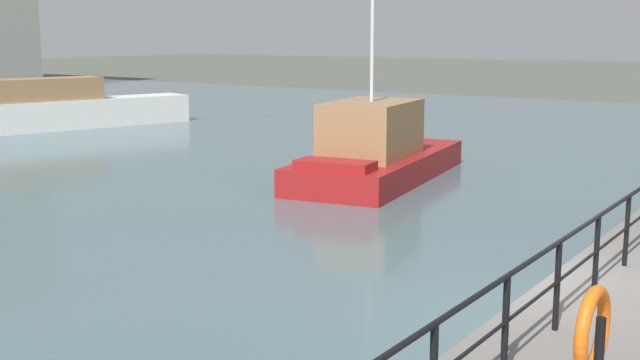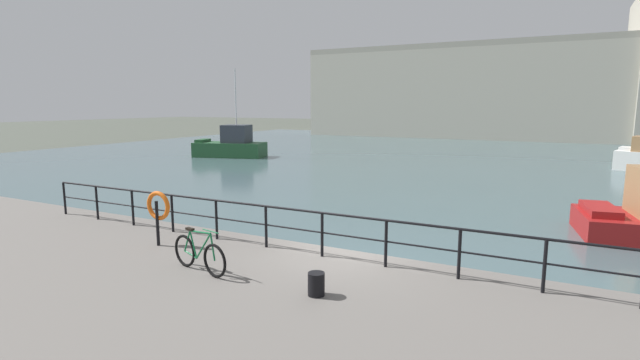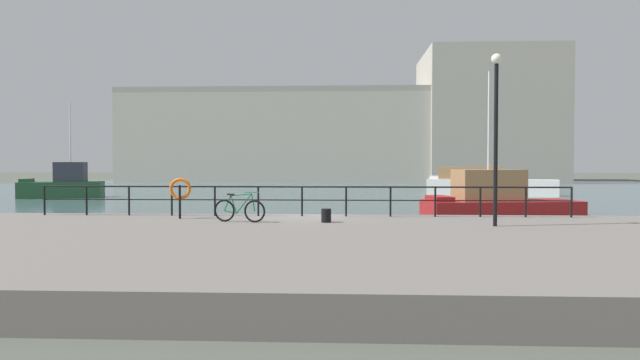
# 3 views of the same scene
# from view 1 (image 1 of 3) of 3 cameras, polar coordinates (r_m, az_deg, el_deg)

# --- Properties ---
(ground_plane) EXTENTS (240.00, 240.00, 0.00)m
(ground_plane) POSITION_cam_1_polar(r_m,az_deg,el_deg) (11.82, 15.64, -10.25)
(ground_plane) COLOR #4C5147
(moored_green_narrowboat) EXTENTS (10.10, 4.40, 2.25)m
(moored_green_narrowboat) POSITION_cam_1_polar(r_m,az_deg,el_deg) (37.10, -17.39, 5.00)
(moored_green_narrowboat) COLOR white
(moored_green_narrowboat) RESTS_ON water_basin
(moored_small_launch) EXTENTS (7.86, 4.03, 7.12)m
(moored_small_launch) POSITION_cam_1_polar(r_m,az_deg,el_deg) (22.52, 4.01, 2.03)
(moored_small_launch) COLOR maroon
(moored_small_launch) RESTS_ON water_basin
(quay_railing) EXTENTS (18.96, 0.07, 1.08)m
(quay_railing) POSITION_cam_1_polar(r_m,az_deg,el_deg) (10.95, 19.29, -4.07)
(quay_railing) COLOR black
(quay_railing) RESTS_ON quay_promenade
(life_ring_stand) EXTENTS (0.75, 0.16, 1.40)m
(life_ring_stand) POSITION_cam_1_polar(r_m,az_deg,el_deg) (6.83, 19.03, -10.62)
(life_ring_stand) COLOR black
(life_ring_stand) RESTS_ON quay_promenade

